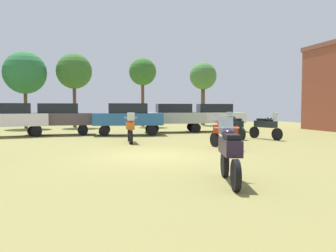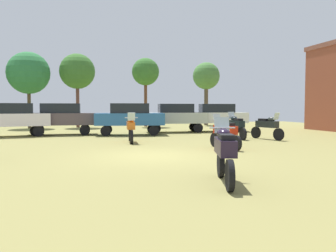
{
  "view_description": "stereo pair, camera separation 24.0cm",
  "coord_description": "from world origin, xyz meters",
  "px_view_note": "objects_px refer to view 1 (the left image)",
  "views": [
    {
      "loc": [
        -2.55,
        -11.8,
        1.76
      ],
      "look_at": [
        1.22,
        2.51,
        0.95
      ],
      "focal_mm": 36.09,
      "sensor_mm": 36.0,
      "label": 1
    },
    {
      "loc": [
        -2.32,
        -11.86,
        1.76
      ],
      "look_at": [
        1.22,
        2.51,
        0.95
      ],
      "focal_mm": 36.09,
      "sensor_mm": 36.0,
      "label": 2
    }
  ],
  "objects_px": {
    "car_4": "(59,117)",
    "tree_3": "(143,72)",
    "car_2": "(173,116)",
    "car_5": "(214,115)",
    "motorcycle_5": "(230,151)",
    "car_1": "(9,117)",
    "tree_5": "(25,73)",
    "motorcycle_9": "(235,126)",
    "tree_6": "(74,72)",
    "motorcycle_8": "(266,126)",
    "motorcycle_10": "(130,128)",
    "motorcycle_2": "(225,132)",
    "tree_1": "(203,77)",
    "car_3": "(128,117)"
  },
  "relations": [
    {
      "from": "car_4",
      "to": "tree_3",
      "type": "relative_size",
      "value": 0.69
    },
    {
      "from": "car_2",
      "to": "car_5",
      "type": "relative_size",
      "value": 0.98
    },
    {
      "from": "motorcycle_5",
      "to": "car_1",
      "type": "xyz_separation_m",
      "value": [
        -7.39,
        14.78,
        0.43
      ]
    },
    {
      "from": "tree_5",
      "to": "car_5",
      "type": "bearing_deg",
      "value": -27.85
    },
    {
      "from": "motorcycle_9",
      "to": "tree_6",
      "type": "height_order",
      "value": "tree_6"
    },
    {
      "from": "motorcycle_8",
      "to": "car_2",
      "type": "height_order",
      "value": "car_2"
    },
    {
      "from": "motorcycle_5",
      "to": "motorcycle_10",
      "type": "xyz_separation_m",
      "value": [
        -0.89,
        9.62,
        0.0
      ]
    },
    {
      "from": "car_1",
      "to": "tree_5",
      "type": "height_order",
      "value": "tree_5"
    },
    {
      "from": "car_1",
      "to": "car_2",
      "type": "relative_size",
      "value": 1.02
    },
    {
      "from": "motorcycle_2",
      "to": "car_1",
      "type": "bearing_deg",
      "value": 128.01
    },
    {
      "from": "tree_1",
      "to": "motorcycle_10",
      "type": "bearing_deg",
      "value": -122.37
    },
    {
      "from": "motorcycle_2",
      "to": "car_2",
      "type": "relative_size",
      "value": 0.49
    },
    {
      "from": "tree_3",
      "to": "motorcycle_9",
      "type": "bearing_deg",
      "value": -78.27
    },
    {
      "from": "motorcycle_8",
      "to": "tree_6",
      "type": "bearing_deg",
      "value": -71.86
    },
    {
      "from": "car_2",
      "to": "tree_5",
      "type": "height_order",
      "value": "tree_5"
    },
    {
      "from": "car_2",
      "to": "tree_3",
      "type": "xyz_separation_m",
      "value": [
        -0.81,
        7.52,
        3.77
      ]
    },
    {
      "from": "motorcycle_5",
      "to": "motorcycle_2",
      "type": "bearing_deg",
      "value": 81.99
    },
    {
      "from": "car_5",
      "to": "tree_3",
      "type": "xyz_separation_m",
      "value": [
        -3.9,
        7.52,
        3.77
      ]
    },
    {
      "from": "motorcycle_5",
      "to": "car_1",
      "type": "distance_m",
      "value": 16.53
    },
    {
      "from": "car_1",
      "to": "tree_6",
      "type": "height_order",
      "value": "tree_6"
    },
    {
      "from": "motorcycle_10",
      "to": "car_2",
      "type": "relative_size",
      "value": 0.51
    },
    {
      "from": "tree_5",
      "to": "motorcycle_8",
      "type": "bearing_deg",
      "value": -44.14
    },
    {
      "from": "car_2",
      "to": "car_4",
      "type": "bearing_deg",
      "value": 99.51
    },
    {
      "from": "motorcycle_10",
      "to": "car_5",
      "type": "height_order",
      "value": "car_5"
    },
    {
      "from": "tree_1",
      "to": "tree_6",
      "type": "xyz_separation_m",
      "value": [
        -12.35,
        -1.1,
        0.08
      ]
    },
    {
      "from": "motorcycle_2",
      "to": "car_4",
      "type": "distance_m",
      "value": 11.8
    },
    {
      "from": "motorcycle_9",
      "to": "car_1",
      "type": "height_order",
      "value": "car_1"
    },
    {
      "from": "motorcycle_8",
      "to": "car_1",
      "type": "xyz_separation_m",
      "value": [
        -13.95,
        5.37,
        0.44
      ]
    },
    {
      "from": "car_1",
      "to": "tree_3",
      "type": "xyz_separation_m",
      "value": [
        9.69,
        8.63,
        3.77
      ]
    },
    {
      "from": "motorcycle_2",
      "to": "car_2",
      "type": "xyz_separation_m",
      "value": [
        0.5,
        9.83,
        0.45
      ]
    },
    {
      "from": "motorcycle_2",
      "to": "motorcycle_9",
      "type": "bearing_deg",
      "value": 48.21
    },
    {
      "from": "tree_3",
      "to": "car_3",
      "type": "bearing_deg",
      "value": -106.03
    },
    {
      "from": "motorcycle_8",
      "to": "tree_6",
      "type": "relative_size",
      "value": 0.34
    },
    {
      "from": "car_3",
      "to": "car_4",
      "type": "distance_m",
      "value": 4.41
    },
    {
      "from": "car_3",
      "to": "tree_1",
      "type": "relative_size",
      "value": 0.72
    },
    {
      "from": "car_2",
      "to": "car_3",
      "type": "xyz_separation_m",
      "value": [
        -3.47,
        -1.72,
        0.0
      ]
    },
    {
      "from": "car_5",
      "to": "tree_5",
      "type": "bearing_deg",
      "value": 71.21
    },
    {
      "from": "car_2",
      "to": "tree_1",
      "type": "xyz_separation_m",
      "value": [
        5.52,
        8.77,
        3.62
      ]
    },
    {
      "from": "tree_6",
      "to": "motorcycle_2",
      "type": "bearing_deg",
      "value": -70.12
    },
    {
      "from": "tree_3",
      "to": "tree_5",
      "type": "xyz_separation_m",
      "value": [
        -9.96,
        -0.19,
        -0.33
      ]
    },
    {
      "from": "tree_1",
      "to": "tree_6",
      "type": "bearing_deg",
      "value": -174.93
    },
    {
      "from": "motorcycle_2",
      "to": "motorcycle_9",
      "type": "height_order",
      "value": "motorcycle_9"
    },
    {
      "from": "motorcycle_9",
      "to": "tree_3",
      "type": "relative_size",
      "value": 0.37
    },
    {
      "from": "motorcycle_10",
      "to": "tree_3",
      "type": "height_order",
      "value": "tree_3"
    },
    {
      "from": "car_3",
      "to": "tree_1",
      "type": "xyz_separation_m",
      "value": [
        8.99,
        10.49,
        3.62
      ]
    },
    {
      "from": "car_2",
      "to": "tree_1",
      "type": "bearing_deg",
      "value": -26.31
    },
    {
      "from": "car_1",
      "to": "tree_5",
      "type": "distance_m",
      "value": 9.11
    },
    {
      "from": "motorcycle_5",
      "to": "motorcycle_8",
      "type": "distance_m",
      "value": 11.48
    },
    {
      "from": "car_4",
      "to": "tree_6",
      "type": "relative_size",
      "value": 0.67
    },
    {
      "from": "car_1",
      "to": "tree_6",
      "type": "distance_m",
      "value": 10.21
    }
  ]
}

